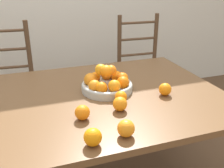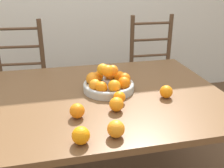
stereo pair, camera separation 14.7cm
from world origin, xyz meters
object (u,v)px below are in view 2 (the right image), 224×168
(fruit_bowl, at_px, (109,83))
(orange_loose_0, at_px, (115,129))
(orange_loose_1, at_px, (166,92))
(orange_loose_2, at_px, (81,136))
(orange_loose_3, at_px, (77,111))
(orange_loose_4, at_px, (119,97))
(chair_right, at_px, (154,74))
(chair_left, at_px, (21,85))
(orange_loose_5, at_px, (116,104))

(fruit_bowl, distance_m, orange_loose_0, 0.49)
(orange_loose_1, bearing_deg, orange_loose_2, -147.61)
(orange_loose_3, bearing_deg, orange_loose_4, 24.05)
(orange_loose_0, xyz_separation_m, orange_loose_2, (-0.15, -0.02, -0.00))
(fruit_bowl, height_order, chair_right, chair_right)
(orange_loose_1, distance_m, chair_left, 1.35)
(orange_loose_0, xyz_separation_m, orange_loose_4, (0.10, 0.31, -0.00))
(orange_loose_2, height_order, chair_left, chair_left)
(orange_loose_2, xyz_separation_m, orange_loose_4, (0.25, 0.32, -0.00))
(fruit_bowl, distance_m, orange_loose_2, 0.55)
(orange_loose_5, bearing_deg, orange_loose_0, -104.84)
(orange_loose_5, bearing_deg, orange_loose_1, 15.99)
(orange_loose_3, xyz_separation_m, orange_loose_4, (0.24, 0.11, -0.00))
(orange_loose_2, xyz_separation_m, orange_loose_5, (0.21, 0.24, -0.00))
(orange_loose_4, distance_m, chair_right, 1.17)
(orange_loose_2, height_order, chair_right, chair_right)
(orange_loose_1, height_order, orange_loose_2, orange_loose_2)
(orange_loose_4, xyz_separation_m, chair_left, (-0.63, 0.97, -0.28))
(orange_loose_3, distance_m, orange_loose_5, 0.20)
(orange_loose_3, height_order, orange_loose_5, same)
(chair_left, bearing_deg, orange_loose_1, -42.12)
(orange_loose_2, bearing_deg, orange_loose_3, 88.23)
(chair_left, bearing_deg, orange_loose_5, -55.90)
(fruit_bowl, bearing_deg, orange_loose_1, -30.57)
(orange_loose_3, bearing_deg, chair_right, 52.37)
(orange_loose_0, height_order, orange_loose_2, same)
(fruit_bowl, bearing_deg, orange_loose_2, -114.03)
(fruit_bowl, height_order, orange_loose_3, fruit_bowl)
(orange_loose_1, height_order, chair_right, chair_right)
(orange_loose_4, xyz_separation_m, chair_right, (0.59, 0.97, -0.28))
(orange_loose_0, bearing_deg, orange_loose_2, -173.74)
(orange_loose_4, bearing_deg, orange_loose_5, -113.93)
(chair_right, bearing_deg, orange_loose_2, -120.97)
(orange_loose_0, relative_size, orange_loose_1, 1.05)
(orange_loose_3, bearing_deg, orange_loose_2, -91.77)
(orange_loose_0, distance_m, orange_loose_5, 0.23)
(orange_loose_5, relative_size, chair_right, 0.07)
(fruit_bowl, height_order, orange_loose_5, fruit_bowl)
(orange_loose_5, xyz_separation_m, chair_left, (-0.59, 1.06, -0.28))
(orange_loose_0, height_order, orange_loose_5, orange_loose_0)
(fruit_bowl, xyz_separation_m, orange_loose_4, (0.02, -0.18, -0.01))
(chair_right, bearing_deg, fruit_bowl, -125.86)
(chair_left, bearing_deg, orange_loose_4, -52.34)
(orange_loose_1, distance_m, chair_right, 1.05)
(fruit_bowl, distance_m, chair_right, 1.04)
(orange_loose_3, height_order, chair_left, chair_left)
(orange_loose_1, bearing_deg, fruit_bowl, 149.43)
(orange_loose_0, xyz_separation_m, orange_loose_5, (0.06, 0.22, -0.00))
(orange_loose_0, xyz_separation_m, chair_right, (0.69, 1.28, -0.28))
(orange_loose_1, relative_size, orange_loose_2, 0.96)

